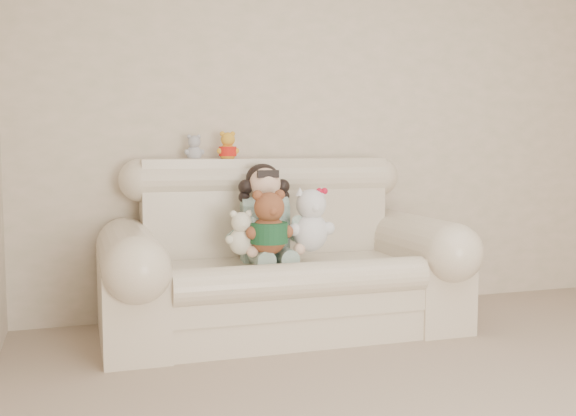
# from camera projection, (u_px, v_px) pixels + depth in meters

# --- Properties ---
(wall_back) EXTENTS (4.50, 0.00, 4.50)m
(wall_back) POSITION_uv_depth(u_px,v_px,m) (356.00, 117.00, 4.55)
(wall_back) COLOR beige
(wall_back) RESTS_ON ground
(sofa) EXTENTS (2.10, 0.95, 1.03)m
(sofa) POSITION_uv_depth(u_px,v_px,m) (283.00, 246.00, 3.94)
(sofa) COLOR beige
(sofa) RESTS_ON floor
(seated_child) EXTENTS (0.39, 0.46, 0.59)m
(seated_child) POSITION_uv_depth(u_px,v_px,m) (265.00, 212.00, 3.97)
(seated_child) COLOR #306A56
(seated_child) RESTS_ON sofa
(brown_teddy) EXTENTS (0.28, 0.22, 0.43)m
(brown_teddy) POSITION_uv_depth(u_px,v_px,m) (269.00, 216.00, 3.72)
(brown_teddy) COLOR brown
(brown_teddy) RESTS_ON sofa
(white_cat) EXTENTS (0.34, 0.30, 0.44)m
(white_cat) POSITION_uv_depth(u_px,v_px,m) (311.00, 213.00, 3.84)
(white_cat) COLOR silver
(white_cat) RESTS_ON sofa
(cream_teddy) EXTENTS (0.22, 0.19, 0.29)m
(cream_teddy) POSITION_uv_depth(u_px,v_px,m) (241.00, 228.00, 3.73)
(cream_teddy) COLOR white
(cream_teddy) RESTS_ON sofa
(yellow_mini_bear) EXTENTS (0.17, 0.15, 0.22)m
(yellow_mini_bear) POSITION_uv_depth(u_px,v_px,m) (228.00, 144.00, 4.12)
(yellow_mini_bear) COLOR yellow
(yellow_mini_bear) RESTS_ON sofa
(grey_mini_plush) EXTENTS (0.15, 0.13, 0.19)m
(grey_mini_plush) POSITION_uv_depth(u_px,v_px,m) (194.00, 146.00, 4.10)
(grey_mini_plush) COLOR #B1B2B8
(grey_mini_plush) RESTS_ON sofa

